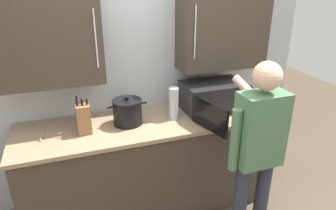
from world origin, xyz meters
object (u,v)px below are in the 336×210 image
stock_pot (127,112)px  knife_block (84,118)px  wooden_spoon (51,134)px  person_figure (257,148)px  thermos_flask (174,103)px  microwave_oven (211,97)px

stock_pot → knife_block: 0.38m
stock_pot → wooden_spoon: 0.65m
stock_pot → person_figure: person_figure is taller
knife_block → person_figure: size_ratio=0.21×
stock_pot → thermos_flask: bearing=-5.0°
microwave_oven → thermos_flask: bearing=-171.1°
thermos_flask → stock_pot: bearing=175.0°
thermos_flask → knife_block: (-0.79, 0.00, -0.02)m
wooden_spoon → person_figure: size_ratio=0.13×
knife_block → stock_pot: bearing=5.0°
stock_pot → microwave_oven: bearing=1.9°
microwave_oven → stock_pot: bearing=-178.1°
thermos_flask → knife_block: size_ratio=0.88×
knife_block → person_figure: 1.39m
stock_pot → wooden_spoon: bearing=-179.7°
microwave_oven → knife_block: size_ratio=2.38×
thermos_flask → person_figure: bearing=-64.3°
knife_block → thermos_flask: bearing=-0.2°
wooden_spoon → person_figure: bearing=-29.1°
microwave_oven → person_figure: (-0.04, -0.83, -0.09)m
thermos_flask → knife_block: knife_block is taller
wooden_spoon → knife_block: knife_block is taller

